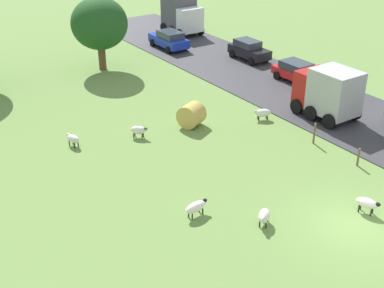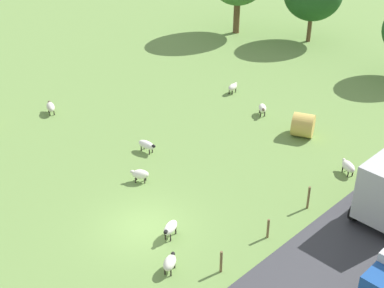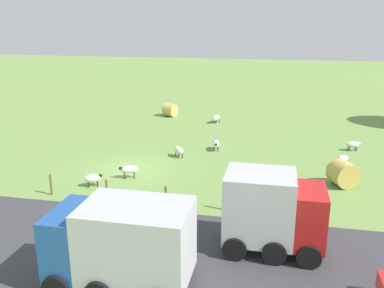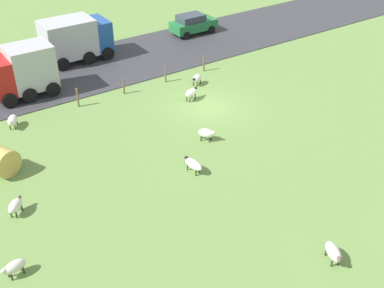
% 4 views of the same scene
% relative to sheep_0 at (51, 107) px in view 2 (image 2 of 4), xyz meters
% --- Properties ---
extents(ground_plane, '(160.00, 160.00, 0.00)m').
position_rel_sheep_0_xyz_m(ground_plane, '(13.63, -3.46, -0.49)').
color(ground_plane, '#6B8E47').
extents(sheep_0, '(1.26, 0.93, 0.75)m').
position_rel_sheep_0_xyz_m(sheep_0, '(0.00, 0.00, 0.00)').
color(sheep_0, beige).
rests_on(sheep_0, ground_plane).
extents(sheep_1, '(1.02, 1.01, 0.75)m').
position_rel_sheep_0_xyz_m(sheep_1, '(10.17, 9.89, 0.01)').
color(sheep_1, silver).
rests_on(sheep_1, ground_plane).
extents(sheep_2, '(1.04, 0.97, 0.74)m').
position_rel_sheep_0_xyz_m(sheep_2, '(10.49, -1.05, -0.02)').
color(sheep_2, silver).
rests_on(sheep_2, ground_plane).
extents(sheep_3, '(0.88, 1.08, 0.73)m').
position_rel_sheep_0_xyz_m(sheep_3, '(16.72, -4.65, -0.01)').
color(sheep_3, silver).
rests_on(sheep_3, ground_plane).
extents(sheep_4, '(0.81, 1.18, 0.78)m').
position_rel_sheep_0_xyz_m(sheep_4, '(15.06, -3.07, 0.04)').
color(sheep_4, white).
rests_on(sheep_4, ground_plane).
extents(sheep_5, '(1.17, 0.95, 0.74)m').
position_rel_sheep_0_xyz_m(sheep_5, '(18.05, 7.62, -0.01)').
color(sheep_5, white).
rests_on(sheep_5, ground_plane).
extents(sheep_6, '(0.65, 1.09, 0.71)m').
position_rel_sheep_0_xyz_m(sheep_6, '(6.48, 11.09, -0.02)').
color(sheep_6, silver).
rests_on(sheep_6, ground_plane).
extents(sheep_7, '(1.32, 0.61, 0.72)m').
position_rel_sheep_0_xyz_m(sheep_7, '(8.37, 1.27, -0.01)').
color(sheep_7, white).
rests_on(sheep_7, ground_plane).
extents(hay_bale_0, '(1.79, 1.88, 1.48)m').
position_rel_sheep_0_xyz_m(hay_bale_0, '(13.72, 9.45, 0.25)').
color(hay_bale_0, tan).
rests_on(hay_bale_0, ground_plane).
extents(fence_post_1, '(0.12, 0.12, 1.13)m').
position_rel_sheep_0_xyz_m(fence_post_1, '(18.32, -3.11, 0.07)').
color(fence_post_1, brown).
rests_on(fence_post_1, ground_plane).
extents(fence_post_2, '(0.12, 0.12, 1.05)m').
position_rel_sheep_0_xyz_m(fence_post_2, '(18.32, 0.14, 0.03)').
color(fence_post_2, brown).
rests_on(fence_post_2, ground_plane).
extents(fence_post_3, '(0.12, 0.12, 1.29)m').
position_rel_sheep_0_xyz_m(fence_post_3, '(18.32, 3.39, 0.15)').
color(fence_post_3, brown).
rests_on(fence_post_3, ground_plane).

